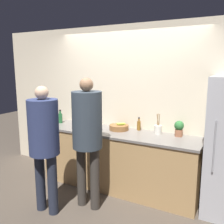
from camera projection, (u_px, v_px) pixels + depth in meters
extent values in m
plane|color=#4C4238|center=(107.00, 197.00, 3.76)|extent=(14.00, 14.00, 0.00)
cube|color=beige|center=(128.00, 106.00, 4.14)|extent=(5.20, 0.06, 2.60)
cube|color=tan|center=(119.00, 161.00, 4.01)|extent=(2.52, 0.67, 0.90)
cube|color=slate|center=(119.00, 133.00, 3.92)|extent=(2.55, 0.70, 0.03)
cylinder|color=#99999E|center=(214.00, 147.00, 2.97)|extent=(0.02, 0.02, 0.64)
cylinder|color=#232838|center=(40.00, 181.00, 3.39)|extent=(0.13, 0.13, 0.82)
cylinder|color=#232838|center=(53.00, 185.00, 3.29)|extent=(0.13, 0.13, 0.82)
cylinder|color=navy|center=(43.00, 127.00, 3.19)|extent=(0.39, 0.39, 0.72)
sphere|color=#DBAD89|center=(42.00, 93.00, 3.11)|extent=(0.17, 0.17, 0.17)
cylinder|color=#38332D|center=(82.00, 176.00, 3.50)|extent=(0.13, 0.13, 0.87)
cylinder|color=#38332D|center=(95.00, 179.00, 3.40)|extent=(0.13, 0.13, 0.87)
cylinder|color=#333D47|center=(87.00, 120.00, 3.30)|extent=(0.40, 0.40, 0.76)
sphere|color=#936B4C|center=(86.00, 85.00, 3.21)|extent=(0.18, 0.18, 0.18)
cylinder|color=brown|center=(119.00, 127.00, 4.01)|extent=(0.31, 0.31, 0.08)
ellipsoid|color=#99BC38|center=(121.00, 124.00, 3.98)|extent=(0.15, 0.12, 0.04)
cylinder|color=silver|center=(158.00, 130.00, 3.76)|extent=(0.11, 0.11, 0.13)
cylinder|color=#99754C|center=(157.00, 122.00, 3.75)|extent=(0.01, 0.06, 0.26)
cylinder|color=#99754C|center=(159.00, 122.00, 3.74)|extent=(0.03, 0.05, 0.26)
cylinder|color=#99754C|center=(158.00, 122.00, 3.73)|extent=(0.05, 0.01, 0.26)
cylinder|color=#236033|center=(60.00, 118.00, 4.49)|extent=(0.07, 0.07, 0.17)
cylinder|color=#236033|center=(60.00, 112.00, 4.47)|extent=(0.03, 0.03, 0.05)
cylinder|color=black|center=(60.00, 110.00, 4.46)|extent=(0.04, 0.04, 0.02)
cylinder|color=#333338|center=(78.00, 122.00, 4.25)|extent=(0.06, 0.06, 0.15)
cylinder|color=#333338|center=(78.00, 116.00, 4.23)|extent=(0.03, 0.03, 0.05)
cylinder|color=black|center=(78.00, 114.00, 4.22)|extent=(0.03, 0.03, 0.02)
cylinder|color=brown|center=(139.00, 126.00, 3.98)|extent=(0.06, 0.06, 0.15)
cylinder|color=brown|center=(139.00, 120.00, 3.97)|extent=(0.03, 0.03, 0.05)
cylinder|color=black|center=(139.00, 118.00, 3.96)|extent=(0.03, 0.03, 0.02)
cylinder|color=#335184|center=(83.00, 125.00, 4.19)|extent=(0.07, 0.07, 0.08)
cylinder|color=#9E6042|center=(179.00, 133.00, 3.64)|extent=(0.11, 0.11, 0.10)
sphere|color=#2D6B33|center=(179.00, 126.00, 3.62)|extent=(0.14, 0.14, 0.14)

